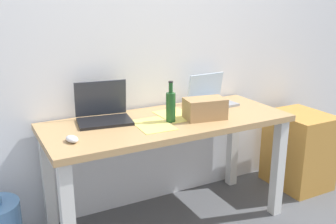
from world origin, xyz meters
TOP-DOWN VIEW (x-y plane):
  - ground_plane at (0.00, 0.00)m, footprint 8.00×8.00m
  - back_wall at (0.00, 0.38)m, footprint 5.20×0.08m
  - desk at (0.00, 0.00)m, footprint 1.61×0.65m
  - laptop_left at (-0.38, 0.16)m, footprint 0.37×0.29m
  - laptop_right at (0.46, 0.17)m, footprint 0.32×0.26m
  - beer_bottle at (-0.01, -0.05)m, footprint 0.06×0.06m
  - computer_mouse at (-0.66, -0.11)m, footprint 0.08×0.11m
  - cardboard_box at (0.22, -0.09)m, footprint 0.29×0.20m
  - paper_yellow_folder at (-0.14, -0.06)m, footprint 0.22×0.30m
  - paper_sheet_near_back at (0.09, 0.05)m, footprint 0.22×0.30m
  - filing_cabinet at (1.23, -0.00)m, footprint 0.40×0.48m

SIDE VIEW (x-z plane):
  - ground_plane at x=0.00m, z-range 0.00..0.00m
  - filing_cabinet at x=1.23m, z-range 0.00..0.62m
  - desk at x=0.00m, z-range 0.26..1.02m
  - paper_yellow_folder at x=-0.14m, z-range 0.76..0.76m
  - paper_sheet_near_back at x=0.09m, z-range 0.76..0.76m
  - computer_mouse at x=-0.66m, z-range 0.76..0.79m
  - laptop_right at x=0.46m, z-range 0.70..0.92m
  - laptop_left at x=-0.38m, z-range 0.69..0.94m
  - cardboard_box at x=0.22m, z-range 0.76..0.89m
  - beer_bottle at x=-0.01m, z-range 0.73..0.99m
  - back_wall at x=0.00m, z-range 0.00..2.60m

